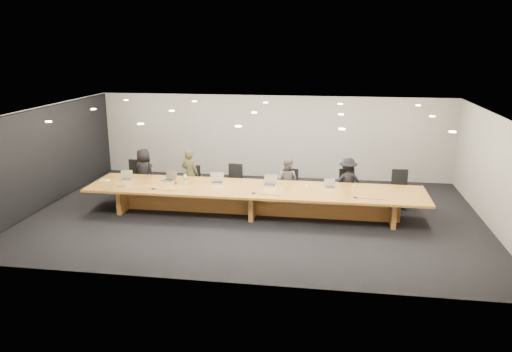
{
  "coord_description": "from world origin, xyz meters",
  "views": [
    {
      "loc": [
        2.0,
        -12.63,
        4.52
      ],
      "look_at": [
        0.0,
        0.3,
        1.0
      ],
      "focal_mm": 35.0,
      "sensor_mm": 36.0,
      "label": 1
    }
  ],
  "objects": [
    {
      "name": "water_bottle",
      "position": [
        -1.95,
        0.15,
        0.87
      ],
      "size": [
        0.1,
        0.1,
        0.25
      ],
      "primitive_type": "cylinder",
      "rotation": [
        0.0,
        0.0,
        0.39
      ],
      "color": "silver",
      "rests_on": "conference_table"
    },
    {
      "name": "chair_far_right",
      "position": [
        3.96,
        1.27,
        0.53
      ],
      "size": [
        0.58,
        0.58,
        1.07
      ],
      "primitive_type": null,
      "rotation": [
        0.0,
        0.0,
        0.06
      ],
      "color": "black",
      "rests_on": "ground"
    },
    {
      "name": "av_box",
      "position": [
        -3.58,
        -0.37,
        0.77
      ],
      "size": [
        0.23,
        0.17,
        0.03
      ],
      "primitive_type": "cube",
      "rotation": [
        0.0,
        0.0,
        0.05
      ],
      "color": "#9D9DA2",
      "rests_on": "conference_table"
    },
    {
      "name": "laptop_b",
      "position": [
        -2.5,
        0.36,
        0.89
      ],
      "size": [
        0.43,
        0.38,
        0.29
      ],
      "primitive_type": null,
      "rotation": [
        0.0,
        0.0,
        -0.36
      ],
      "color": "tan",
      "rests_on": "conference_table"
    },
    {
      "name": "lime_gadget",
      "position": [
        -4.28,
        0.07,
        0.78
      ],
      "size": [
        0.17,
        0.13,
        0.02
      ],
      "primitive_type": "cube",
      "rotation": [
        0.0,
        0.0,
        0.39
      ],
      "color": "green",
      "rests_on": "notepad"
    },
    {
      "name": "mic_center",
      "position": [
        0.06,
        -0.5,
        0.77
      ],
      "size": [
        0.15,
        0.15,
        0.03
      ],
      "primitive_type": "cone",
      "rotation": [
        0.0,
        0.0,
        0.24
      ],
      "color": "black",
      "rests_on": "conference_table"
    },
    {
      "name": "paper_cup_far",
      "position": [
        2.63,
        0.36,
        0.79
      ],
      "size": [
        0.08,
        0.08,
        0.09
      ],
      "primitive_type": "cone",
      "rotation": [
        0.0,
        0.0,
        -0.05
      ],
      "color": "silver",
      "rests_on": "conference_table"
    },
    {
      "name": "chair_right",
      "position": [
        2.51,
        1.21,
        0.53
      ],
      "size": [
        0.65,
        0.65,
        1.05
      ],
      "primitive_type": null,
      "rotation": [
        0.0,
        0.0,
        0.25
      ],
      "color": "black",
      "rests_on": "ground"
    },
    {
      "name": "left_wall_panel",
      "position": [
        -5.94,
        0.0,
        1.37
      ],
      "size": [
        0.08,
        7.84,
        2.74
      ],
      "primitive_type": "cube",
      "color": "black",
      "rests_on": "ground"
    },
    {
      "name": "chair_mid_right",
      "position": [
        0.86,
        1.15,
        0.5
      ],
      "size": [
        0.54,
        0.54,
        1.0
      ],
      "primitive_type": null,
      "rotation": [
        0.0,
        0.0,
        -0.06
      ],
      "color": "black",
      "rests_on": "ground"
    },
    {
      "name": "laptop_a",
      "position": [
        -3.72,
        0.29,
        0.87
      ],
      "size": [
        0.37,
        0.31,
        0.25
      ],
      "primitive_type": null,
      "rotation": [
        0.0,
        0.0,
        0.28
      ],
      "color": "tan",
      "rests_on": "conference_table"
    },
    {
      "name": "mic_right",
      "position": [
        2.64,
        -0.47,
        0.76
      ],
      "size": [
        0.12,
        0.12,
        0.03
      ],
      "primitive_type": "cone",
      "rotation": [
        0.0,
        0.0,
        0.06
      ],
      "color": "black",
      "rests_on": "conference_table"
    },
    {
      "name": "person_a",
      "position": [
        -3.55,
        1.19,
        0.73
      ],
      "size": [
        0.81,
        0.65,
        1.45
      ],
      "primitive_type": "imported",
      "rotation": [
        0.0,
        0.0,
        2.85
      ],
      "color": "black",
      "rests_on": "ground"
    },
    {
      "name": "amber_mug",
      "position": [
        -2.18,
        0.01,
        0.8
      ],
      "size": [
        0.09,
        0.09,
        0.09
      ],
      "primitive_type": "cylinder",
      "rotation": [
        0.0,
        0.0,
        -0.32
      ],
      "color": "brown",
      "rests_on": "conference_table"
    },
    {
      "name": "chair_far_left",
      "position": [
        -3.91,
        1.24,
        0.54
      ],
      "size": [
        0.58,
        0.58,
        1.08
      ],
      "primitive_type": null,
      "rotation": [
        0.0,
        0.0,
        -0.06
      ],
      "color": "black",
      "rests_on": "ground"
    },
    {
      "name": "ground",
      "position": [
        0.0,
        0.0,
        0.0
      ],
      "size": [
        12.0,
        12.0,
        0.0
      ],
      "primitive_type": "plane",
      "color": "black",
      "rests_on": "ground"
    },
    {
      "name": "chair_left",
      "position": [
        -2.04,
        1.16,
        0.5
      ],
      "size": [
        0.56,
        0.56,
        0.99
      ],
      "primitive_type": null,
      "rotation": [
        0.0,
        0.0,
        0.11
      ],
      "color": "black",
      "rests_on": "ground"
    },
    {
      "name": "laptop_d",
      "position": [
        0.38,
        0.31,
        0.89
      ],
      "size": [
        0.38,
        0.29,
        0.29
      ],
      "primitive_type": null,
      "rotation": [
        0.0,
        0.0,
        -0.06
      ],
      "color": "#B4A98A",
      "rests_on": "conference_table"
    },
    {
      "name": "paper_cup_near",
      "position": [
        1.38,
        0.23,
        0.79
      ],
      "size": [
        0.1,
        0.1,
        0.09
      ],
      "primitive_type": "cone",
      "rotation": [
        0.0,
        0.0,
        -0.43
      ],
      "color": "white",
      "rests_on": "conference_table"
    },
    {
      "name": "mic_left",
      "position": [
        -2.63,
        -0.53,
        0.77
      ],
      "size": [
        0.17,
        0.17,
        0.03
      ],
      "primitive_type": "cone",
      "rotation": [
        0.0,
        0.0,
        -0.4
      ],
      "color": "black",
      "rests_on": "conference_table"
    },
    {
      "name": "laptop_c",
      "position": [
        -1.09,
        0.31,
        0.89
      ],
      "size": [
        0.41,
        0.33,
        0.29
      ],
      "primitive_type": null,
      "rotation": [
        0.0,
        0.0,
        0.19
      ],
      "color": "#C4B696",
      "rests_on": "conference_table"
    },
    {
      "name": "person_d",
      "position": [
        2.48,
        1.15,
        0.7
      ],
      "size": [
        1.0,
        0.71,
        1.4
      ],
      "primitive_type": "imported",
      "rotation": [
        0.0,
        0.0,
        3.37
      ],
      "color": "black",
      "rests_on": "ground"
    },
    {
      "name": "person_c",
      "position": [
        0.78,
        1.17,
        0.67
      ],
      "size": [
        0.79,
        0.71,
        1.33
      ],
      "primitive_type": "imported",
      "rotation": [
        0.0,
        0.0,
        2.76
      ],
      "color": "#59595C",
      "rests_on": "ground"
    },
    {
      "name": "chair_mid_left",
      "position": [
        -0.84,
        1.31,
        0.52
      ],
      "size": [
        0.62,
        0.62,
        1.05
      ],
      "primitive_type": null,
      "rotation": [
        0.0,
        0.0,
        -0.19
      ],
      "color": "black",
      "rests_on": "ground"
    },
    {
      "name": "back_wall",
      "position": [
        0.0,
        4.0,
        1.4
      ],
      "size": [
        12.0,
        0.02,
        2.8
      ],
      "primitive_type": "cube",
      "color": "#B2ABA2",
      "rests_on": "ground"
    },
    {
      "name": "notepad",
      "position": [
        -4.26,
        0.08,
        0.76
      ],
      "size": [
        0.26,
        0.22,
        0.01
      ],
      "primitive_type": "cube",
      "rotation": [
        0.0,
        0.0,
        -0.14
      ],
      "color": "white",
      "rests_on": "conference_table"
    },
    {
      "name": "laptop_e",
      "position": [
        2.0,
        0.34,
        0.87
      ],
      "size": [
        0.32,
        0.25,
        0.23
      ],
      "primitive_type": null,
      "rotation": [
        0.0,
        0.0,
        0.14
      ],
      "color": "#C3B194",
      "rests_on": "conference_table"
    },
    {
      "name": "conference_table",
      "position": [
        0.0,
        0.0,
        0.52
      ],
      "size": [
        9.0,
        1.8,
        0.75
      ],
      "color": "#9A6221",
      "rests_on": "ground"
    },
    {
      "name": "person_b",
      "position": [
        -2.1,
        1.12,
        0.75
      ],
      "size": [
        0.62,
        0.49,
        1.51
      ],
      "primitive_type": "imported",
      "rotation": [
        0.0,
        0.0,
        2.88
      ],
      "color": "#36341D",
      "rests_on": "ground"
    }
  ]
}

